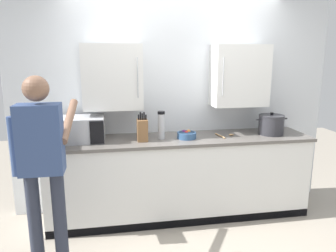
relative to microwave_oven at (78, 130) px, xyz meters
name	(u,v)px	position (x,y,z in m)	size (l,w,h in m)	color
ground_plane	(195,250)	(1.11, -0.76, -1.07)	(9.34, 9.34, 0.00)	#9E9384
back_wall_tiled	(175,88)	(1.11, 0.28, 0.40)	(3.82, 0.44, 2.86)	silver
counter_unit	(180,177)	(1.11, -0.03, -0.60)	(2.97, 0.63, 0.94)	white
microwave_oven	(78,130)	(0.00, 0.00, 0.00)	(0.52, 0.74, 0.26)	#B7BABF
wooden_spoon	(226,135)	(1.64, -0.05, -0.12)	(0.20, 0.22, 0.02)	tan
thermos_flask	(161,125)	(0.90, -0.04, 0.03)	(0.08, 0.08, 0.31)	#B7BABF
stock_pot	(271,125)	(2.19, -0.06, -0.02)	(0.39, 0.29, 0.26)	#2D2D33
fruit_bowl	(187,135)	(1.18, -0.07, -0.09)	(0.21, 0.21, 0.09)	#335684
knife_block	(142,130)	(0.68, -0.09, -0.01)	(0.11, 0.15, 0.32)	brown
person_figure	(43,160)	(-0.19, -0.84, -0.05)	(0.49, 0.64, 1.69)	#282D3D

